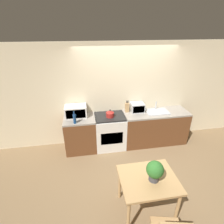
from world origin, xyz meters
TOP-DOWN VIEW (x-y plane):
  - ground_plane at (0.00, 0.00)m, footprint 16.00×16.00m
  - wall_back at (0.00, 1.16)m, footprint 10.00×0.06m
  - counter_left_run at (-1.21, 0.82)m, footprint 0.75×0.62m
  - counter_right_run at (0.75, 0.82)m, footprint 1.68×0.62m
  - stove_range at (-0.46, 0.82)m, footprint 0.75×0.62m
  - kettle at (-0.47, 0.77)m, footprint 0.20×0.20m
  - microwave at (-1.28, 0.94)m, footprint 0.52×0.34m
  - bottle at (-1.31, 0.59)m, footprint 0.07×0.07m
  - knife_block at (0.01, 0.98)m, footprint 0.09×0.09m
  - toaster_oven at (0.27, 0.96)m, footprint 0.34×0.29m
  - sink_basin at (0.78, 0.83)m, footprint 0.57×0.38m
  - dining_table at (-0.15, -1.09)m, footprint 0.90×0.75m
  - potted_plant at (-0.08, -1.13)m, footprint 0.27×0.27m

SIDE VIEW (x-z plane):
  - ground_plane at x=0.00m, z-range 0.00..0.00m
  - stove_range at x=-0.46m, z-range 0.00..0.90m
  - counter_left_run at x=-1.21m, z-range 0.00..0.90m
  - counter_right_run at x=0.75m, z-range 0.00..0.90m
  - dining_table at x=-0.15m, z-range 0.27..1.02m
  - sink_basin at x=0.78m, z-range 0.79..1.03m
  - potted_plant at x=-0.08m, z-range 0.76..1.11m
  - kettle at x=-0.47m, z-range 0.88..1.08m
  - toaster_oven at x=0.27m, z-range 0.90..1.13m
  - bottle at x=-1.31m, z-range 0.87..1.16m
  - knife_block at x=0.01m, z-range 0.87..1.18m
  - microwave at x=-1.28m, z-range 0.90..1.18m
  - wall_back at x=0.00m, z-range 0.00..2.60m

